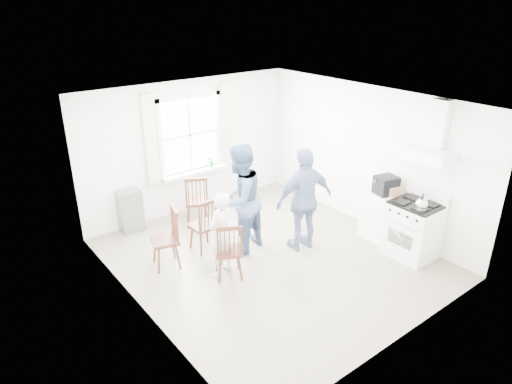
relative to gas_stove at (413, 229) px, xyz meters
name	(u,v)px	position (x,y,z in m)	size (l,w,h in m)	color
room_shell	(271,186)	(-1.91, 1.35, 0.82)	(4.62, 5.12, 2.64)	gray
window_assembly	(191,140)	(-1.91, 3.80, 0.98)	(1.88, 0.24, 1.70)	white
range_hood	(431,145)	(0.16, 0.00, 1.42)	(0.45, 0.76, 0.94)	white
shelf_unit	(130,211)	(-3.31, 3.68, -0.08)	(0.40, 0.30, 0.80)	gray
gas_stove	(413,229)	(0.00, 0.00, 0.00)	(0.68, 0.76, 1.12)	white
kettle	(421,204)	(-0.16, -0.18, 0.56)	(0.20, 0.20, 0.28)	silver
low_cabinet	(380,215)	(0.07, 0.70, -0.03)	(0.50, 0.55, 0.90)	white
stereo_stack	(386,185)	(0.02, 0.63, 0.57)	(0.41, 0.39, 0.31)	black
cardboard_box	(394,191)	(0.08, 0.51, 0.50)	(0.25, 0.18, 0.16)	tan
windsor_chair_a	(207,220)	(-2.61, 2.18, 0.11)	(0.43, 0.42, 0.98)	#462216
windsor_chair_b	(229,246)	(-2.79, 1.26, 0.10)	(0.54, 0.53, 0.95)	#462216
windsor_chair_c	(171,231)	(-3.27, 2.19, 0.12)	(0.51, 0.51, 1.00)	#462216
person_left	(221,234)	(-2.80, 1.47, 0.20)	(0.50, 0.50, 1.38)	silver
person_mid	(240,200)	(-2.14, 1.89, 0.46)	(0.91, 0.91, 1.88)	#4B638C
person_right	(304,200)	(-1.24, 1.29, 0.41)	(1.05, 1.05, 1.79)	navy
potted_plant	(211,158)	(-1.52, 3.71, 0.54)	(0.19, 0.19, 0.35)	#327137
windsor_chair_d	(197,196)	(-2.26, 3.07, 0.14)	(0.57, 0.57, 1.02)	#462216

